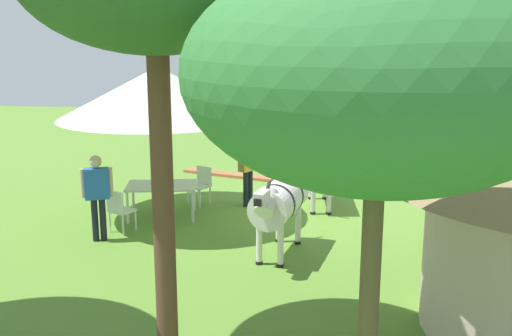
% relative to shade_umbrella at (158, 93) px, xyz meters
% --- Properties ---
extents(ground_plane, '(36.00, 36.00, 0.00)m').
position_rel_shade_umbrella_xyz_m(ground_plane, '(-3.10, -1.16, -2.77)').
color(ground_plane, '#5A862F').
extents(shade_umbrella, '(4.30, 4.30, 3.32)m').
position_rel_shade_umbrella_xyz_m(shade_umbrella, '(0.00, 0.00, 0.00)').
color(shade_umbrella, '#41391A').
rests_on(shade_umbrella, ground_plane).
extents(patio_dining_table, '(1.67, 1.24, 0.74)m').
position_rel_shade_umbrella_xyz_m(patio_dining_table, '(0.00, 0.00, -2.10)').
color(patio_dining_table, silver).
rests_on(patio_dining_table, ground_plane).
extents(patio_chair_near_lawn, '(0.58, 0.57, 0.90)m').
position_rel_shade_umbrella_xyz_m(patio_chair_near_lawn, '(0.57, 1.16, -2.25)').
color(patio_chair_near_lawn, white).
rests_on(patio_chair_near_lawn, ground_plane).
extents(patio_chair_east_end, '(0.59, 0.59, 0.90)m').
position_rel_shade_umbrella_xyz_m(patio_chair_east_end, '(-0.66, -1.11, -2.25)').
color(patio_chair_east_end, white).
rests_on(patio_chair_east_end, ground_plane).
extents(guest_beside_umbrella, '(0.58, 0.36, 1.72)m').
position_rel_shade_umbrella_xyz_m(guest_beside_umbrella, '(0.81, 1.66, -1.73)').
color(guest_beside_umbrella, black).
rests_on(guest_beside_umbrella, ground_plane).
extents(guest_behind_table, '(0.44, 0.52, 1.72)m').
position_rel_shade_umbrella_xyz_m(guest_behind_table, '(-1.79, -1.08, -1.73)').
color(guest_behind_table, black).
rests_on(guest_behind_table, ground_plane).
extents(standing_watcher, '(0.43, 0.51, 1.68)m').
position_rel_shade_umbrella_xyz_m(standing_watcher, '(-5.64, -3.57, -1.76)').
color(standing_watcher, black).
rests_on(standing_watcher, ground_plane).
extents(zebra_nearest_camera, '(0.76, 2.36, 1.56)m').
position_rel_shade_umbrella_xyz_m(zebra_nearest_camera, '(-3.46, -1.29, -1.74)').
color(zebra_nearest_camera, silver).
rests_on(zebra_nearest_camera, ground_plane).
extents(zebra_by_umbrella, '(1.02, 2.28, 1.56)m').
position_rel_shade_umbrella_xyz_m(zebra_by_umbrella, '(-2.76, 2.02, -1.75)').
color(zebra_by_umbrella, silver).
rests_on(zebra_by_umbrella, ground_plane).
extents(acacia_tree_behind_hut, '(3.21, 3.21, 4.66)m').
position_rel_shade_umbrella_xyz_m(acacia_tree_behind_hut, '(-3.98, 7.51, 0.92)').
color(acacia_tree_behind_hut, brown).
rests_on(acacia_tree_behind_hut, ground_plane).
extents(brick_patio_kerb, '(2.77, 1.24, 0.08)m').
position_rel_shade_umbrella_xyz_m(brick_patio_kerb, '(-0.84, -4.00, -2.73)').
color(brick_patio_kerb, '#A65D3C').
rests_on(brick_patio_kerb, ground_plane).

